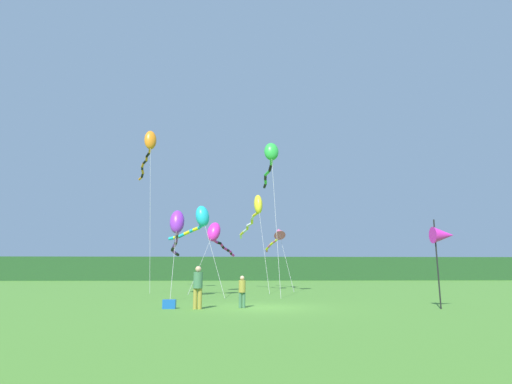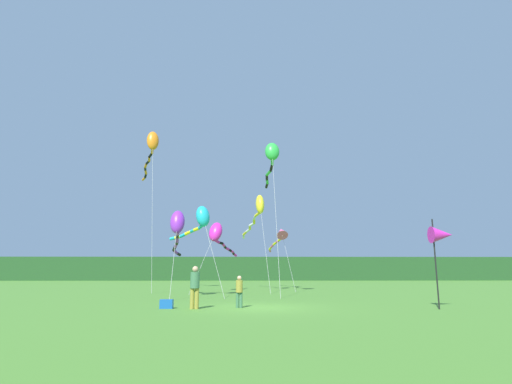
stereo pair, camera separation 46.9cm
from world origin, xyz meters
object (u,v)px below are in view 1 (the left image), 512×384
cooler_box (169,304)px  kite_purple (177,226)px  kite_rainbow (278,234)px  kite_cyan (200,218)px  kite_yellow (256,210)px  kite_magenta (215,234)px  banner_flag_pole (443,236)px  kite_green (271,156)px  person_adult (198,285)px  kite_orange (149,145)px  person_child (242,290)px

cooler_box → kite_purple: size_ratio=0.07×
kite_purple → kite_rainbow: bearing=56.8°
kite_rainbow → kite_cyan: bearing=-118.5°
cooler_box → kite_yellow: size_ratio=0.05×
kite_rainbow → kite_magenta: 7.08m
banner_flag_pole → cooler_box: bearing=177.1°
kite_magenta → kite_rainbow: bearing=43.1°
banner_flag_pole → kite_purple: (-12.36, 7.73, 1.16)m
kite_cyan → kite_green: kite_green is taller
person_adult → kite_green: (3.78, 9.79, 8.28)m
cooler_box → kite_magenta: size_ratio=0.07×
banner_flag_pole → kite_green: (-6.48, 10.12, 6.27)m
person_adult → kite_rainbow: (5.01, 18.26, 3.65)m
kite_rainbow → kite_yellow: size_ratio=0.98×
person_adult → kite_magenta: (-0.16, 13.44, 3.26)m
kite_rainbow → cooler_box: bearing=-108.9°
kite_magenta → kite_orange: bearing=164.0°
kite_rainbow → person_adult: bearing=-105.3°
kite_yellow → kite_magenta: kite_yellow is taller
cooler_box → banner_flag_pole: bearing=-2.9°
kite_cyan → kite_purple: kite_cyan is taller
kite_magenta → kite_green: bearing=-42.8°
person_child → kite_green: size_ratio=0.13×
kite_purple → kite_orange: size_ratio=0.62×
kite_yellow → kite_orange: kite_orange is taller
person_adult → kite_yellow: kite_yellow is taller
kite_magenta → kite_green: (3.94, -3.65, 5.01)m
kite_rainbow → kite_purple: (-7.11, -10.86, -0.48)m
cooler_box → kite_yellow: 15.77m
cooler_box → banner_flag_pole: size_ratio=0.14×
kite_orange → banner_flag_pole: bearing=-43.8°
cooler_box → kite_orange: kite_orange is taller
kite_cyan → kite_orange: size_ratio=0.43×
person_adult → person_child: (1.82, 0.49, -0.22)m
kite_yellow → kite_green: (0.86, -4.46, 3.07)m
kite_purple → person_child: bearing=-60.5°
person_adult → kite_purple: size_ratio=0.22×
cooler_box → kite_yellow: kite_yellow is taller
person_adult → cooler_box: person_adult is taller
person_adult → kite_yellow: (2.92, 14.24, 5.21)m
person_adult → cooler_box: (-1.17, 0.25, -0.78)m
person_child → banner_flag_pole: (8.44, -0.82, 2.23)m
kite_yellow → kite_green: size_ratio=0.95×
kite_orange → kite_yellow: bearing=-5.2°
kite_magenta → kite_orange: size_ratio=0.56×
person_child → banner_flag_pole: 8.77m
kite_cyan → kite_orange: bearing=124.5°
banner_flag_pole → kite_magenta: kite_magenta is taller
banner_flag_pole → kite_cyan: 13.71m
kite_magenta → kite_yellow: bearing=14.7°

